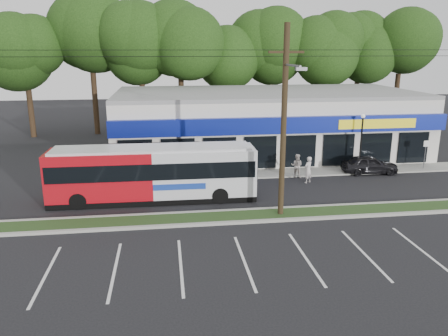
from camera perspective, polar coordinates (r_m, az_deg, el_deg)
name	(u,v)px	position (r m, az deg, el deg)	size (l,w,h in m)	color
ground	(228,225)	(22.59, 0.59, -7.50)	(120.00, 120.00, 0.00)	black
grass_strip	(226,217)	(23.48, 0.24, -6.42)	(40.00, 1.60, 0.12)	#253E19
curb_south	(228,223)	(22.70, 0.54, -7.19)	(40.00, 0.25, 0.14)	#9E9E93
curb_north	(224,211)	(24.26, -0.04, -5.66)	(40.00, 0.25, 0.14)	#9E9E93
sidewalk	(279,173)	(31.88, 7.17, -0.64)	(32.00, 2.20, 0.10)	#9E9E93
strip_mall	(265,122)	(37.99, 5.39, 6.02)	(25.00, 12.55, 5.30)	beige
utility_pole	(281,117)	(22.56, 7.47, 6.66)	(50.00, 2.77, 10.00)	black
lamp_post	(361,136)	(33.14, 17.52, 4.03)	(0.30, 0.30, 4.25)	black
sign_post	(426,149)	(35.57, 24.85, 2.21)	(0.45, 0.10, 2.23)	#59595E
tree_line	(231,52)	(47.12, 0.89, 14.93)	(46.76, 6.76, 11.83)	black
metrobus	(153,172)	(26.08, -9.21, -0.54)	(12.08, 2.70, 3.24)	#B20D17
car_dark	(370,164)	(33.26, 18.48, 0.45)	(1.58, 3.94, 1.34)	black
pedestrian_a	(308,170)	(29.84, 10.93, -0.22)	(0.66, 0.43, 1.80)	beige
pedestrian_b	(297,166)	(31.03, 9.48, 0.32)	(0.81, 0.63, 1.66)	#BEB3AB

